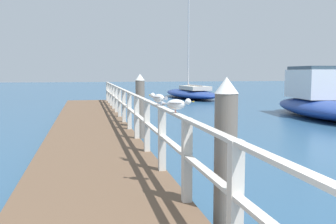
{
  "coord_description": "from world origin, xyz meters",
  "views": [
    {
      "loc": [
        -0.16,
        -0.65,
        2.06
      ],
      "look_at": [
        2.02,
        9.43,
        0.98
      ],
      "focal_mm": 41.01,
      "sensor_mm": 36.0,
      "label": 1
    }
  ],
  "objects_px": {
    "dock_piling_far": "(140,106)",
    "seagull_foreground": "(177,104)",
    "seagull_background": "(158,98)",
    "dock_piling_near": "(225,158)",
    "boat_2": "(318,100)",
    "boat_4": "(190,93)"
  },
  "relations": [
    {
      "from": "dock_piling_far",
      "to": "seagull_foreground",
      "type": "distance_m",
      "value": 6.45
    },
    {
      "from": "seagull_foreground",
      "to": "seagull_background",
      "type": "distance_m",
      "value": 1.35
    },
    {
      "from": "dock_piling_near",
      "to": "boat_2",
      "type": "bearing_deg",
      "value": 52.19
    },
    {
      "from": "seagull_background",
      "to": "boat_2",
      "type": "relative_size",
      "value": 0.06
    },
    {
      "from": "seagull_foreground",
      "to": "boat_2",
      "type": "relative_size",
      "value": 0.06
    },
    {
      "from": "dock_piling_far",
      "to": "boat_2",
      "type": "relative_size",
      "value": 0.26
    },
    {
      "from": "seagull_foreground",
      "to": "seagull_background",
      "type": "bearing_deg",
      "value": -153.46
    },
    {
      "from": "dock_piling_far",
      "to": "seagull_background",
      "type": "bearing_deg",
      "value": -94.34
    },
    {
      "from": "seagull_background",
      "to": "dock_piling_near",
      "type": "bearing_deg",
      "value": -108.92
    },
    {
      "from": "dock_piling_far",
      "to": "seagull_foreground",
      "type": "bearing_deg",
      "value": -93.32
    },
    {
      "from": "boat_2",
      "to": "dock_piling_far",
      "type": "bearing_deg",
      "value": -148.68
    },
    {
      "from": "seagull_background",
      "to": "boat_4",
      "type": "relative_size",
      "value": 0.05
    },
    {
      "from": "dock_piling_far",
      "to": "seagull_background",
      "type": "distance_m",
      "value": 5.11
    },
    {
      "from": "boat_2",
      "to": "seagull_background",
      "type": "bearing_deg",
      "value": -128.3
    },
    {
      "from": "boat_2",
      "to": "boat_4",
      "type": "xyz_separation_m",
      "value": [
        -2.34,
        13.44,
        -0.36
      ]
    },
    {
      "from": "dock_piling_far",
      "to": "seagull_foreground",
      "type": "height_order",
      "value": "dock_piling_far"
    },
    {
      "from": "seagull_background",
      "to": "boat_2",
      "type": "xyz_separation_m",
      "value": [
        9.18,
        8.97,
        -0.83
      ]
    },
    {
      "from": "dock_piling_far",
      "to": "seagull_background",
      "type": "height_order",
      "value": "dock_piling_far"
    },
    {
      "from": "dock_piling_near",
      "to": "boat_2",
      "type": "xyz_separation_m",
      "value": [
        8.79,
        11.33,
        -0.23
      ]
    },
    {
      "from": "seagull_foreground",
      "to": "boat_4",
      "type": "bearing_deg",
      "value": -169.98
    },
    {
      "from": "dock_piling_near",
      "to": "seagull_background",
      "type": "bearing_deg",
      "value": 99.21
    },
    {
      "from": "dock_piling_far",
      "to": "boat_2",
      "type": "height_order",
      "value": "boat_2"
    }
  ]
}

